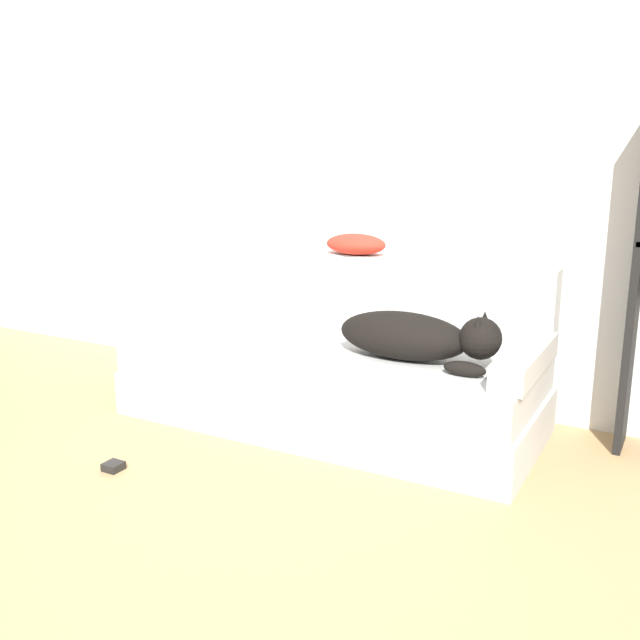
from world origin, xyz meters
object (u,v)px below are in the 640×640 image
Objects in this scene: throw_pillow at (356,244)px; power_adapter at (113,466)px; laptop at (303,341)px; couch at (329,384)px; dog at (416,336)px.

throw_pillow reaches higher than power_adapter.
laptop is 1.09× the size of throw_pillow.
couch is 2.70× the size of dog.
power_adapter is (-1.08, -0.92, -0.53)m from dog.
power_adapter is (-0.45, -0.94, -0.42)m from laptop.
throw_pillow is at bearing 94.13° from couch.
throw_pillow is (0.11, 0.40, 0.47)m from laptop.
couch is at bearing 59.49° from power_adapter.
power_adapter is (-0.58, -0.98, -0.19)m from couch.
throw_pillow is 4.30× the size of power_adapter.
couch is 1.16m from power_adapter.
throw_pillow is at bearing 82.30° from laptop.
laptop is (-0.13, -0.04, 0.23)m from couch.
throw_pillow is (-0.52, 0.42, 0.36)m from dog.
dog reaches higher than couch.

